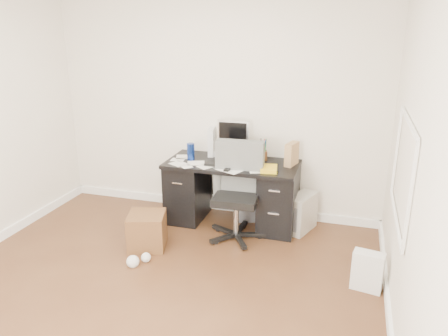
% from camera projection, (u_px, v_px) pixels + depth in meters
% --- Properties ---
extents(ground, '(4.00, 4.00, 0.00)m').
position_uv_depth(ground, '(147.00, 297.00, 3.78)').
color(ground, '#4A2A17').
rests_on(ground, ground).
extents(room_shell, '(4.02, 4.02, 2.71)m').
position_uv_depth(room_shell, '(140.00, 107.00, 3.28)').
color(room_shell, silver).
rests_on(room_shell, ground).
extents(desk, '(1.50, 0.70, 0.75)m').
position_uv_depth(desk, '(232.00, 191.00, 5.07)').
color(desk, black).
rests_on(desk, ground).
extents(loose_papers, '(1.10, 0.60, 0.00)m').
position_uv_depth(loose_papers, '(214.00, 162.00, 4.97)').
color(loose_papers, silver).
rests_on(loose_papers, desk).
extents(lcd_monitor, '(0.38, 0.23, 0.46)m').
position_uv_depth(lcd_monitor, '(233.00, 139.00, 5.04)').
color(lcd_monitor, silver).
rests_on(lcd_monitor, desk).
extents(keyboard, '(0.50, 0.19, 0.03)m').
position_uv_depth(keyboard, '(227.00, 165.00, 4.83)').
color(keyboard, black).
rests_on(keyboard, desk).
extents(computer_mouse, '(0.07, 0.07, 0.07)m').
position_uv_depth(computer_mouse, '(251.00, 162.00, 4.89)').
color(computer_mouse, silver).
rests_on(computer_mouse, desk).
extents(travel_mug, '(0.11, 0.11, 0.20)m').
position_uv_depth(travel_mug, '(191.00, 152.00, 5.03)').
color(travel_mug, navy).
rests_on(travel_mug, desk).
extents(white_binder, '(0.18, 0.30, 0.32)m').
position_uv_depth(white_binder, '(212.00, 141.00, 5.23)').
color(white_binder, silver).
rests_on(white_binder, desk).
extents(magazine_file, '(0.16, 0.24, 0.26)m').
position_uv_depth(magazine_file, '(292.00, 154.00, 4.84)').
color(magazine_file, olive).
rests_on(magazine_file, desk).
extents(pen_cup, '(0.13, 0.13, 0.25)m').
position_uv_depth(pen_cup, '(263.00, 149.00, 5.02)').
color(pen_cup, '#5E2F1B').
rests_on(pen_cup, desk).
extents(yellow_book, '(0.22, 0.26, 0.04)m').
position_uv_depth(yellow_book, '(270.00, 169.00, 4.68)').
color(yellow_book, yellow).
rests_on(yellow_book, desk).
extents(paper_remote, '(0.33, 0.31, 0.02)m').
position_uv_depth(paper_remote, '(230.00, 169.00, 4.71)').
color(paper_remote, silver).
rests_on(paper_remote, desk).
extents(office_chair, '(0.64, 0.64, 1.06)m').
position_uv_depth(office_chair, '(236.00, 193.00, 4.67)').
color(office_chair, '#4F514F').
rests_on(office_chair, ground).
extents(pc_tower, '(0.32, 0.47, 0.43)m').
position_uv_depth(pc_tower, '(302.00, 213.00, 4.94)').
color(pc_tower, '#A6A195').
rests_on(pc_tower, ground).
extents(shopping_bag, '(0.29, 0.23, 0.36)m').
position_uv_depth(shopping_bag, '(367.00, 271.00, 3.84)').
color(shopping_bag, silver).
rests_on(shopping_bag, ground).
extents(wicker_basket, '(0.46, 0.46, 0.37)m').
position_uv_depth(wicker_basket, '(147.00, 231.00, 4.58)').
color(wicker_basket, '#4A3016').
rests_on(wicker_basket, ground).
extents(desk_printer, '(0.37, 0.34, 0.18)m').
position_uv_depth(desk_printer, '(249.00, 211.00, 5.28)').
color(desk_printer, '#5C5C61').
rests_on(desk_printer, ground).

